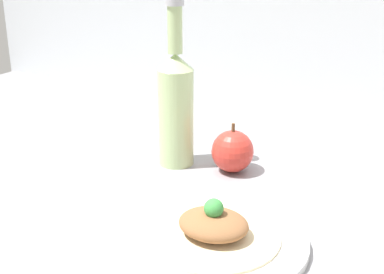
{
  "coord_description": "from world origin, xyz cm",
  "views": [
    {
      "loc": [
        37.27,
        -64.63,
        39.86
      ],
      "look_at": [
        0.35,
        3.57,
        10.5
      ],
      "focal_mm": 50.0,
      "sensor_mm": 36.0,
      "label": 1
    }
  ],
  "objects_px": {
    "cider_bottle": "(176,104)",
    "apple": "(233,151)",
    "plate": "(213,240)",
    "plated_food": "(213,227)"
  },
  "relations": [
    {
      "from": "plate",
      "to": "plated_food",
      "type": "height_order",
      "value": "plated_food"
    },
    {
      "from": "apple",
      "to": "cider_bottle",
      "type": "bearing_deg",
      "value": -170.88
    },
    {
      "from": "plate",
      "to": "apple",
      "type": "height_order",
      "value": "apple"
    },
    {
      "from": "plate",
      "to": "apple",
      "type": "xyz_separation_m",
      "value": [
        -0.08,
        0.24,
        0.03
      ]
    },
    {
      "from": "plated_food",
      "to": "plate",
      "type": "bearing_deg",
      "value": 0.0
    },
    {
      "from": "plate",
      "to": "plated_food",
      "type": "distance_m",
      "value": 0.02
    },
    {
      "from": "plated_food",
      "to": "cider_bottle",
      "type": "distance_m",
      "value": 0.3
    },
    {
      "from": "plated_food",
      "to": "apple",
      "type": "bearing_deg",
      "value": 108.5
    },
    {
      "from": "plated_food",
      "to": "apple",
      "type": "xyz_separation_m",
      "value": [
        -0.08,
        0.24,
        0.01
      ]
    },
    {
      "from": "cider_bottle",
      "to": "apple",
      "type": "relative_size",
      "value": 3.32
    }
  ]
}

